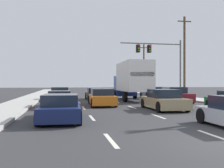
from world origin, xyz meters
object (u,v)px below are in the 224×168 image
Objects in this scene: car_black at (95,94)px; utility_pole_mid at (184,55)px; car_maroon at (174,96)px; car_tan at (164,100)px; box_truck at (132,79)px; utility_pole_far at (144,68)px; car_red at (60,99)px; car_navy at (61,108)px; car_orange at (102,98)px; traffic_signal_mast at (157,54)px; car_gray at (153,93)px; car_yellow at (60,94)px.

utility_pole_mid reaches higher than car_black.
car_tan is at bearing -120.61° from car_maroon.
car_maroon is (2.98, -3.29, -1.50)m from box_truck.
car_tan is 31.88m from utility_pole_far.
car_red is 0.99× the size of car_navy.
traffic_signal_mast is at bearing 51.88° from car_orange.
car_red is at bearing -140.16° from car_gray.
car_yellow is 3.58m from car_black.
utility_pole_mid is at bearing -1.11° from traffic_signal_mast.
traffic_signal_mast is (1.60, 3.23, 4.76)m from car_gray.
car_navy is at bearing -137.05° from car_maroon.
car_tan reaches higher than car_gray.
car_navy is at bearing -112.11° from car_orange.
car_red is 9.03m from box_truck.
car_yellow reaches higher than car_black.
car_navy is 0.45× the size of utility_pole_mid.
car_red is 6.75m from car_navy.
car_orange reaches higher than car_navy.
box_truck is 8.46m from traffic_signal_mast.
car_maroon is at bearing 59.39° from car_tan.
car_red is 31.42m from utility_pole_far.
car_yellow is 7.76m from car_orange.
car_red is at bearing 153.98° from car_tan.
traffic_signal_mast is 0.89× the size of utility_pole_far.
utility_pole_far is (8.55, 30.45, 4.03)m from car_tan.
car_red is 8.47m from car_black.
traffic_signal_mast is (4.89, 6.09, 3.23)m from box_truck.
utility_pole_mid is at bearing 13.95° from car_yellow.
utility_pole_far is at bearing 60.94° from car_red.
car_black is at bearing 76.72° from car_navy.
car_gray reaches higher than car_orange.
car_orange is (3.14, 0.71, 0.05)m from car_red.
car_maroon is (9.87, 2.34, 0.07)m from car_red.
box_truck is (3.74, 4.91, 1.52)m from car_orange.
car_gray is at bearing 47.88° from car_orange.
car_orange reaches higher than car_black.
car_gray is at bearing 72.94° from car_tan.
box_truck reaches higher than car_maroon.
utility_pole_far is at bearing 77.80° from traffic_signal_mast.
utility_pole_mid is (15.38, 18.39, 4.69)m from car_navy.
utility_pole_mid is (3.71, -0.07, -0.10)m from traffic_signal_mast.
utility_pole_mid is (11.97, 3.94, 4.70)m from car_black.
car_tan is 12.25m from car_gray.
car_tan is (3.44, -3.93, -0.01)m from car_orange.
car_red is 13.25m from car_gray.
car_tan reaches higher than car_navy.
car_maroon reaches higher than car_yellow.
car_tan reaches higher than car_black.
traffic_signal_mast is at bearing 78.48° from car_maroon.
utility_pole_far is (4.96, 18.74, 4.03)m from car_gray.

